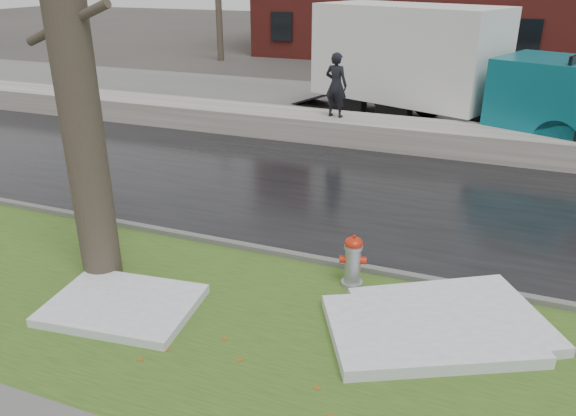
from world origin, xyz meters
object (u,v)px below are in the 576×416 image
(tree, at_px, (68,29))
(worker, at_px, (336,85))
(box_truck, at_px, (441,66))
(fire_hydrant, at_px, (353,259))

(tree, height_order, worker, tree)
(box_truck, distance_m, worker, 3.74)
(box_truck, bearing_deg, fire_hydrant, -68.22)
(fire_hydrant, relative_size, tree, 0.11)
(fire_hydrant, xyz_separation_m, tree, (-4.10, -1.17, 3.53))
(fire_hydrant, xyz_separation_m, box_truck, (-0.16, 10.78, 1.50))
(fire_hydrant, bearing_deg, tree, -178.17)
(tree, distance_m, box_truck, 12.75)
(tree, relative_size, box_truck, 0.70)
(tree, bearing_deg, box_truck, 71.76)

